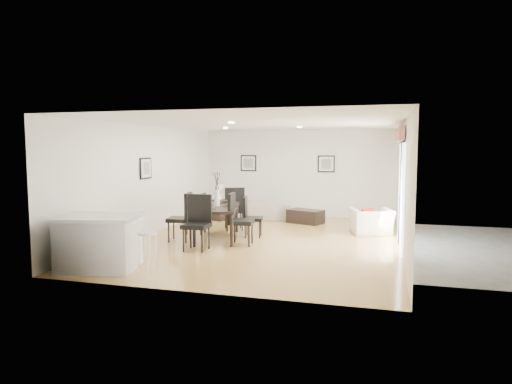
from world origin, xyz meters
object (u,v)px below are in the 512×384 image
(dining_chair_enear, at_px, (237,216))
(kitchen_island, at_px, (99,242))
(side_table, at_px, (220,210))
(dining_chair_wnear, at_px, (183,214))
(dining_table, at_px, (217,209))
(armchair, at_px, (371,221))
(dining_chair_wfar, at_px, (199,211))
(dining_chair_efar, at_px, (250,214))
(dining_chair_head, at_px, (198,219))
(dining_chair_foot, at_px, (234,206))
(bar_stool, at_px, (147,238))
(coffee_table, at_px, (306,216))
(sofa, at_px, (261,210))

(dining_chair_enear, bearing_deg, kitchen_island, 140.06)
(side_table, bearing_deg, dining_chair_wnear, -85.36)
(dining_table, bearing_deg, armchair, 10.57)
(kitchen_island, bearing_deg, dining_chair_wfar, 70.90)
(armchair, relative_size, dining_chair_efar, 0.99)
(kitchen_island, bearing_deg, dining_chair_head, 48.37)
(dining_chair_wnear, bearing_deg, dining_chair_head, 34.09)
(dining_chair_enear, bearing_deg, dining_chair_efar, -7.17)
(dining_chair_foot, relative_size, side_table, 1.84)
(dining_chair_enear, relative_size, bar_stool, 1.61)
(coffee_table, height_order, side_table, side_table)
(coffee_table, bearing_deg, dining_table, -99.85)
(armchair, bearing_deg, dining_chair_head, 20.76)
(coffee_table, bearing_deg, dining_chair_wnear, -104.68)
(dining_chair_wnear, distance_m, dining_chair_wfar, 0.94)
(bar_stool, bearing_deg, dining_chair_wnear, 101.42)
(dining_table, height_order, dining_chair_foot, dining_chair_foot)
(dining_chair_efar, xyz_separation_m, bar_stool, (-0.79, -3.53, 0.07))
(dining_table, height_order, dining_chair_head, dining_chair_head)
(dining_chair_efar, height_order, bar_stool, dining_chair_efar)
(sofa, height_order, bar_stool, bar_stool)
(dining_chair_head, height_order, bar_stool, dining_chair_head)
(sofa, relative_size, side_table, 3.01)
(bar_stool, bearing_deg, side_table, 97.77)
(dining_chair_enear, height_order, kitchen_island, dining_chair_enear)
(armchair, height_order, coffee_table, armchair)
(dining_table, xyz_separation_m, side_table, (-0.91, 2.66, -0.40))
(dining_chair_efar, distance_m, dining_chair_head, 1.74)
(sofa, distance_m, coffee_table, 1.46)
(dining_chair_wfar, relative_size, dining_chair_enear, 0.88)
(dining_chair_wfar, bearing_deg, dining_chair_enear, 45.44)
(dining_chair_foot, height_order, side_table, dining_chair_foot)
(dining_chair_efar, distance_m, coffee_table, 2.56)
(sofa, relative_size, dining_chair_enear, 1.61)
(armchair, height_order, dining_chair_wnear, dining_chair_wnear)
(sofa, relative_size, dining_table, 0.90)
(bar_stool, bearing_deg, dining_chair_wfar, 98.61)
(dining_chair_wfar, bearing_deg, kitchen_island, -15.06)
(dining_chair_head, distance_m, bar_stool, 1.93)
(dining_chair_enear, distance_m, dining_chair_head, 0.94)
(dining_chair_efar, bearing_deg, dining_chair_foot, 32.25)
(dining_chair_wfar, xyz_separation_m, dining_chair_head, (0.66, -1.63, 0.08))
(dining_chair_wnear, relative_size, dining_chair_wfar, 1.11)
(dining_table, distance_m, coffee_table, 3.29)
(dining_chair_head, xyz_separation_m, coffee_table, (1.65, 3.95, -0.46))
(dining_chair_wnear, height_order, side_table, dining_chair_wnear)
(dining_chair_wfar, height_order, side_table, dining_chair_wfar)
(dining_chair_wfar, xyz_separation_m, bar_stool, (0.54, -3.56, 0.05))
(dining_chair_wnear, relative_size, dining_chair_foot, 0.99)
(dining_chair_foot, bearing_deg, armchair, 162.86)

